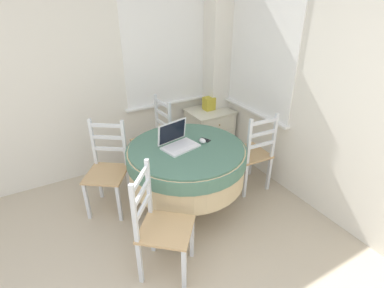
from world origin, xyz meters
TOP-DOWN VIEW (x-y plane):
  - corner_room_shell at (1.36, 1.70)m, footprint 4.62×4.50m
  - round_dining_table at (1.17, 1.44)m, footprint 1.20×1.20m
  - laptop at (1.10, 1.50)m, footprint 0.39×0.33m
  - computer_mouse at (1.35, 1.44)m, footprint 0.06×0.09m
  - cell_phone at (1.40, 1.48)m, footprint 0.10×0.12m
  - dining_chair_near_back_window at (1.17, 2.27)m, footprint 0.44×0.42m
  - dining_chair_near_right_window at (1.99, 1.39)m, footprint 0.41×0.43m
  - dining_chair_camera_near at (0.59, 0.84)m, footprint 0.56×0.56m
  - dining_chair_left_flank at (0.46, 1.87)m, footprint 0.55×0.56m
  - corner_cabinet at (2.04, 2.36)m, footprint 0.59×0.51m
  - storage_box at (2.05, 2.40)m, footprint 0.14×0.13m

SIDE VIEW (x-z plane):
  - corner_cabinet at x=2.04m, z-range 0.00..0.65m
  - dining_chair_near_back_window at x=1.17m, z-range -0.03..0.94m
  - dining_chair_near_right_window at x=1.99m, z-range -0.03..0.94m
  - dining_chair_camera_near at x=0.59m, z-range -0.03..0.94m
  - dining_chair_left_flank at x=0.46m, z-range -0.03..0.94m
  - round_dining_table at x=1.17m, z-range 0.21..0.95m
  - storage_box at x=2.05m, z-range 0.65..0.82m
  - cell_phone at x=1.40m, z-range 0.74..0.76m
  - computer_mouse at x=1.35m, z-range 0.74..0.79m
  - laptop at x=1.10m, z-range 0.67..0.92m
  - corner_room_shell at x=1.36m, z-range 0.00..2.55m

